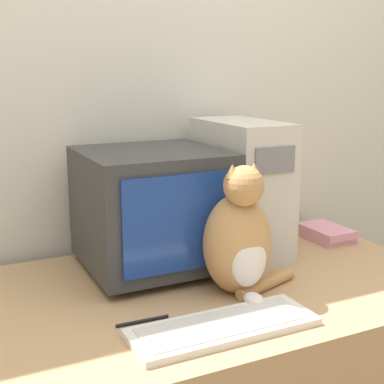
{
  "coord_description": "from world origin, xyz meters",
  "views": [
    {
      "loc": [
        -0.63,
        -0.89,
        1.39
      ],
      "look_at": [
        0.03,
        0.48,
        1.04
      ],
      "focal_mm": 50.0,
      "sensor_mm": 36.0,
      "label": 1
    }
  ],
  "objects": [
    {
      "name": "pen",
      "position": [
        -0.2,
        0.28,
        0.77
      ],
      "size": [
        0.14,
        0.01,
        0.01
      ],
      "color": "black",
      "rests_on": "desk"
    },
    {
      "name": "cat",
      "position": [
        0.11,
        0.33,
        0.93
      ],
      "size": [
        0.3,
        0.24,
        0.38
      ],
      "rotation": [
        0.0,
        0.0,
        -0.07
      ],
      "color": "#B7844C",
      "rests_on": "desk"
    },
    {
      "name": "book_stack",
      "position": [
        0.65,
        0.61,
        0.79
      ],
      "size": [
        0.14,
        0.19,
        0.05
      ],
      "color": "pink",
      "rests_on": "desk"
    },
    {
      "name": "crt_monitor",
      "position": [
        -0.04,
        0.62,
        0.97
      ],
      "size": [
        0.42,
        0.43,
        0.38
      ],
      "color": "#333333",
      "rests_on": "desk"
    },
    {
      "name": "computer_tower",
      "position": [
        0.3,
        0.64,
        1.0
      ],
      "size": [
        0.2,
        0.4,
        0.45
      ],
      "color": "beige",
      "rests_on": "desk"
    },
    {
      "name": "keyboard",
      "position": [
        -0.04,
        0.15,
        0.78
      ],
      "size": [
        0.47,
        0.17,
        0.02
      ],
      "color": "silver",
      "rests_on": "desk"
    },
    {
      "name": "wall_back",
      "position": [
        0.0,
        0.92,
        1.25
      ],
      "size": [
        7.0,
        0.05,
        2.5
      ],
      "color": "beige",
      "rests_on": "ground_plane"
    }
  ]
}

